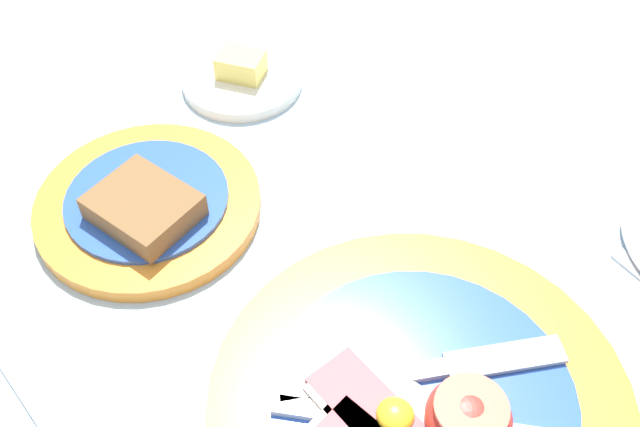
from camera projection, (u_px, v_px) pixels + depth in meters
name	position (u px, v px, depth m)	size (l,w,h in m)	color
ground_plane	(343.00, 371.00, 0.49)	(3.00, 3.00, 0.00)	#A3BCD1
breakfast_plate	(420.00, 406.00, 0.47)	(0.27, 0.27, 0.04)	orange
bread_plate	(147.00, 205.00, 0.58)	(0.17, 0.17, 0.04)	orange
butter_dish	(242.00, 77.00, 0.68)	(0.11, 0.11, 0.03)	silver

